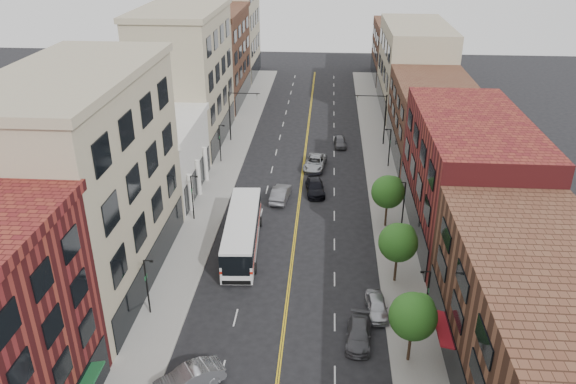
% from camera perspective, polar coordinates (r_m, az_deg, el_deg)
% --- Properties ---
extents(sidewalk_left, '(4.00, 110.00, 0.15)m').
position_cam_1_polar(sidewalk_left, '(70.42, -6.75, 1.50)').
color(sidewalk_left, gray).
rests_on(sidewalk_left, ground).
extents(sidewalk_right, '(4.00, 110.00, 0.15)m').
position_cam_1_polar(sidewalk_right, '(69.60, 9.66, 0.99)').
color(sidewalk_right, gray).
rests_on(sidewalk_right, ground).
extents(bldg_l_tanoffice, '(10.00, 22.00, 18.00)m').
position_cam_1_polar(bldg_l_tanoffice, '(49.68, -19.83, 0.60)').
color(bldg_l_tanoffice, tan).
rests_on(bldg_l_tanoffice, ground).
extents(bldg_l_white, '(10.00, 14.00, 8.00)m').
position_cam_1_polar(bldg_l_white, '(67.01, -13.44, 3.30)').
color(bldg_l_white, silver).
rests_on(bldg_l_white, ground).
extents(bldg_l_far_a, '(10.00, 20.00, 18.00)m').
position_cam_1_polar(bldg_l_far_a, '(80.99, -10.38, 11.21)').
color(bldg_l_far_a, tan).
rests_on(bldg_l_far_a, ground).
extents(bldg_l_far_b, '(10.00, 20.00, 15.00)m').
position_cam_1_polar(bldg_l_far_b, '(100.29, -7.57, 13.31)').
color(bldg_l_far_b, brown).
rests_on(bldg_l_far_b, ground).
extents(bldg_l_far_c, '(10.00, 16.00, 20.00)m').
position_cam_1_polar(bldg_l_far_c, '(117.20, -5.90, 16.44)').
color(bldg_l_far_c, tan).
rests_on(bldg_l_far_c, ground).
extents(bldg_r_near, '(10.00, 26.00, 10.00)m').
position_cam_1_polar(bldg_r_near, '(39.40, 24.99, -14.41)').
color(bldg_r_near, brown).
rests_on(bldg_r_near, ground).
extents(bldg_r_mid, '(10.00, 22.00, 12.00)m').
position_cam_1_polar(bldg_r_mid, '(58.51, 17.78, 1.50)').
color(bldg_r_mid, maroon).
rests_on(bldg_r_mid, ground).
extents(bldg_r_far_a, '(10.00, 20.00, 10.00)m').
position_cam_1_polar(bldg_r_far_a, '(78.06, 14.49, 7.19)').
color(bldg_r_far_a, brown).
rests_on(bldg_r_far_a, ground).
extents(bldg_r_far_b, '(10.00, 22.00, 14.00)m').
position_cam_1_polar(bldg_r_far_b, '(97.50, 12.67, 12.26)').
color(bldg_r_far_b, tan).
rests_on(bldg_r_far_b, ground).
extents(bldg_r_far_c, '(10.00, 18.00, 11.00)m').
position_cam_1_polar(bldg_r_far_c, '(117.18, 11.33, 13.85)').
color(bldg_r_far_c, brown).
rests_on(bldg_r_far_c, ground).
extents(tree_r_1, '(3.40, 3.40, 5.59)m').
position_cam_1_polar(tree_r_1, '(41.01, 12.71, -12.08)').
color(tree_r_1, black).
rests_on(tree_r_1, sidewalk_right).
extents(tree_r_2, '(3.40, 3.40, 5.59)m').
position_cam_1_polar(tree_r_2, '(49.22, 11.23, -4.93)').
color(tree_r_2, black).
rests_on(tree_r_2, sidewalk_right).
extents(tree_r_3, '(3.40, 3.40, 5.59)m').
position_cam_1_polar(tree_r_3, '(57.99, 10.20, 0.12)').
color(tree_r_3, black).
rests_on(tree_r_3, sidewalk_right).
extents(lamp_l_1, '(0.81, 0.55, 5.05)m').
position_cam_1_polar(lamp_l_1, '(46.43, -14.11, -9.01)').
color(lamp_l_1, black).
rests_on(lamp_l_1, sidewalk_left).
extents(lamp_l_2, '(0.81, 0.55, 5.05)m').
position_cam_1_polar(lamp_l_2, '(59.69, -9.66, -0.30)').
color(lamp_l_2, black).
rests_on(lamp_l_2, sidewalk_left).
extents(lamp_l_3, '(0.81, 0.55, 5.05)m').
position_cam_1_polar(lamp_l_3, '(74.03, -6.90, 5.15)').
color(lamp_l_3, black).
rests_on(lamp_l_3, sidewalk_left).
extents(lamp_r_1, '(0.81, 0.55, 5.05)m').
position_cam_1_polar(lamp_r_1, '(45.06, 13.92, -10.18)').
color(lamp_r_1, black).
rests_on(lamp_r_1, sidewalk_right).
extents(lamp_r_2, '(0.81, 0.55, 5.05)m').
position_cam_1_polar(lamp_r_2, '(58.62, 11.64, -0.98)').
color(lamp_r_2, black).
rests_on(lamp_r_2, sidewalk_right).
extents(lamp_r_3, '(0.81, 0.55, 5.05)m').
position_cam_1_polar(lamp_r_3, '(73.18, 10.26, 4.67)').
color(lamp_r_3, black).
rests_on(lamp_r_3, sidewalk_right).
extents(signal_mast_left, '(4.49, 0.18, 7.20)m').
position_cam_1_polar(signal_mast_left, '(80.80, -5.45, 8.26)').
color(signal_mast_left, black).
rests_on(signal_mast_left, sidewalk_left).
extents(signal_mast_right, '(4.49, 0.18, 7.20)m').
position_cam_1_polar(signal_mast_right, '(80.07, 9.35, 7.87)').
color(signal_mast_right, black).
rests_on(signal_mast_right, sidewalk_right).
extents(city_bus, '(3.80, 13.38, 3.40)m').
position_cam_1_polar(city_bus, '(54.43, -4.67, -3.90)').
color(city_bus, silver).
rests_on(city_bus, ground).
extents(car_angle_b, '(4.99, 4.22, 1.61)m').
position_cam_1_polar(car_angle_b, '(40.82, -10.02, -18.15)').
color(car_angle_b, '#97999E').
rests_on(car_angle_b, ground).
extents(car_parked_mid, '(2.23, 4.67, 1.31)m').
position_cam_1_polar(car_parked_mid, '(44.21, 7.21, -14.12)').
color(car_parked_mid, '#444448').
rests_on(car_parked_mid, ground).
extents(car_parked_far, '(1.97, 4.19, 1.39)m').
position_cam_1_polar(car_parked_far, '(47.04, 9.02, -11.39)').
color(car_parked_far, '#B1B3B9').
rests_on(car_parked_far, ground).
extents(car_lane_behind, '(2.27, 5.13, 1.64)m').
position_cam_1_polar(car_lane_behind, '(64.07, -0.76, -0.15)').
color(car_lane_behind, '#525257').
rests_on(car_lane_behind, ground).
extents(car_lane_a, '(2.65, 5.26, 1.46)m').
position_cam_1_polar(car_lane_a, '(65.88, 2.77, 0.50)').
color(car_lane_a, black).
rests_on(car_lane_a, ground).
extents(car_lane_b, '(3.24, 5.86, 1.55)m').
position_cam_1_polar(car_lane_b, '(72.54, 2.75, 3.00)').
color(car_lane_b, '#9B9EA2').
rests_on(car_lane_b, ground).
extents(car_lane_c, '(1.87, 4.07, 1.35)m').
position_cam_1_polar(car_lane_c, '(80.09, 5.32, 5.10)').
color(car_lane_c, '#4F5054').
rests_on(car_lane_c, ground).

